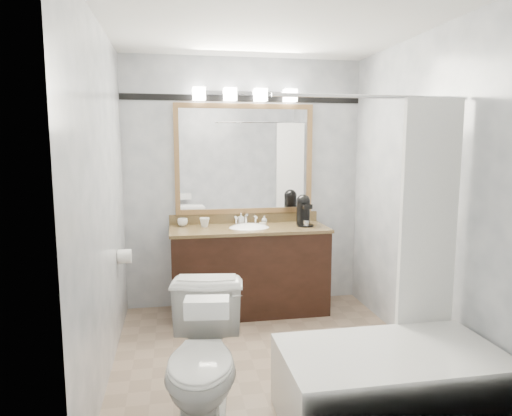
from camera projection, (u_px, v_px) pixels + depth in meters
name	position (u px, v px, depth m)	size (l,w,h in m)	color
room	(271.00, 199.00, 3.38)	(2.42, 2.62, 2.52)	#8D755F
vanity	(249.00, 268.00, 4.49)	(1.53, 0.58, 0.97)	black
mirror	(245.00, 159.00, 4.59)	(1.40, 0.04, 1.10)	#A27749
vanity_light_bar	(245.00, 94.00, 4.45)	(1.02, 0.14, 0.12)	silver
accent_stripe	(244.00, 99.00, 4.52)	(2.40, 0.01, 0.06)	black
bathtub	(392.00, 375.00, 2.74)	(1.30, 0.75, 1.96)	white
tp_roll	(125.00, 256.00, 3.90)	(0.12, 0.12, 0.11)	white
toilet	(204.00, 361.00, 2.64)	(0.46, 0.80, 0.82)	white
tissue_box	(207.00, 307.00, 2.24)	(0.22, 0.12, 0.09)	white
coffee_maker	(303.00, 210.00, 4.51)	(0.16, 0.20, 0.31)	black
cup_left	(183.00, 222.00, 4.49)	(0.10, 0.10, 0.08)	white
cup_right	(205.00, 222.00, 4.45)	(0.10, 0.10, 0.09)	white
soap_bottle_a	(241.00, 219.00, 4.61)	(0.05, 0.05, 0.11)	white
soap_bottle_b	(264.00, 219.00, 4.66)	(0.06, 0.06, 0.08)	white
soap_bar	(263.00, 224.00, 4.57)	(0.07, 0.04, 0.02)	beige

